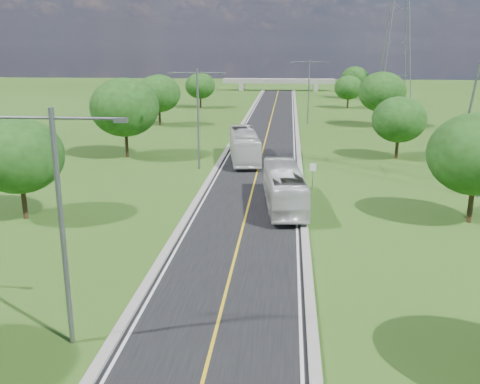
# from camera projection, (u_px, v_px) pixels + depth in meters

# --- Properties ---
(ground) EXTENTS (260.00, 260.00, 0.00)m
(ground) POSITION_uv_depth(u_px,v_px,m) (265.00, 143.00, 68.39)
(ground) COLOR #2F4D15
(ground) RESTS_ON ground
(road) EXTENTS (8.00, 150.00, 0.06)m
(road) POSITION_uv_depth(u_px,v_px,m) (267.00, 135.00, 74.14)
(road) COLOR black
(road) RESTS_ON ground
(curb_left) EXTENTS (0.50, 150.00, 0.22)m
(curb_left) POSITION_uv_depth(u_px,v_px,m) (236.00, 134.00, 74.49)
(curb_left) COLOR gray
(curb_left) RESTS_ON ground
(curb_right) EXTENTS (0.50, 150.00, 0.22)m
(curb_right) POSITION_uv_depth(u_px,v_px,m) (297.00, 135.00, 73.75)
(curb_right) COLOR gray
(curb_right) RESTS_ON ground
(speed_limit_sign) EXTENTS (0.55, 0.09, 2.40)m
(speed_limit_sign) POSITION_uv_depth(u_px,v_px,m) (313.00, 172.00, 46.39)
(speed_limit_sign) COLOR slate
(speed_limit_sign) RESTS_ON ground
(overpass) EXTENTS (30.00, 3.00, 3.20)m
(overpass) POSITION_uv_depth(u_px,v_px,m) (278.00, 82.00, 144.50)
(overpass) COLOR gray
(overpass) RESTS_ON ground
(streetlight_near_left) EXTENTS (5.90, 0.25, 10.00)m
(streetlight_near_left) POSITION_uv_depth(u_px,v_px,m) (60.00, 210.00, 21.27)
(streetlight_near_left) COLOR slate
(streetlight_near_left) RESTS_ON ground
(streetlight_mid_left) EXTENTS (5.90, 0.25, 10.00)m
(streetlight_mid_left) POSITION_uv_depth(u_px,v_px,m) (198.00, 110.00, 52.93)
(streetlight_mid_left) COLOR slate
(streetlight_mid_left) RESTS_ON ground
(streetlight_far_right) EXTENTS (5.90, 0.25, 10.00)m
(streetlight_far_right) POSITION_uv_depth(u_px,v_px,m) (309.00, 86.00, 83.55)
(streetlight_far_right) COLOR slate
(streetlight_far_right) RESTS_ON ground
(power_tower_far) EXTENTS (9.00, 6.40, 28.00)m
(power_tower_far) POSITION_uv_depth(u_px,v_px,m) (398.00, 36.00, 115.14)
(power_tower_far) COLOR slate
(power_tower_far) RESTS_ON ground
(tree_lb) EXTENTS (6.30, 6.30, 7.33)m
(tree_lb) POSITION_uv_depth(u_px,v_px,m) (19.00, 156.00, 37.85)
(tree_lb) COLOR black
(tree_lb) RESTS_ON ground
(tree_lc) EXTENTS (7.56, 7.56, 8.79)m
(tree_lc) POSITION_uv_depth(u_px,v_px,m) (125.00, 107.00, 58.62)
(tree_lc) COLOR black
(tree_lc) RESTS_ON ground
(tree_ld) EXTENTS (6.72, 6.72, 7.82)m
(tree_ld) POSITION_uv_depth(u_px,v_px,m) (159.00, 93.00, 81.99)
(tree_ld) COLOR black
(tree_ld) RESTS_ON ground
(tree_le) EXTENTS (5.88, 5.88, 6.84)m
(tree_le) POSITION_uv_depth(u_px,v_px,m) (200.00, 86.00, 104.96)
(tree_le) COLOR black
(tree_le) RESTS_ON ground
(tree_rb) EXTENTS (6.72, 6.72, 7.82)m
(tree_rb) POSITION_uv_depth(u_px,v_px,m) (477.00, 154.00, 36.88)
(tree_rb) COLOR black
(tree_rb) RESTS_ON ground
(tree_rc) EXTENTS (5.88, 5.88, 6.84)m
(tree_rc) POSITION_uv_depth(u_px,v_px,m) (399.00, 120.00, 58.24)
(tree_rc) COLOR black
(tree_rc) RESTS_ON ground
(tree_rd) EXTENTS (7.14, 7.14, 8.30)m
(tree_rd) POSITION_uv_depth(u_px,v_px,m) (382.00, 92.00, 80.85)
(tree_rd) COLOR black
(tree_rd) RESTS_ON ground
(tree_re) EXTENTS (5.46, 5.46, 6.35)m
(tree_re) POSITION_uv_depth(u_px,v_px,m) (348.00, 88.00, 104.43)
(tree_re) COLOR black
(tree_re) RESTS_ON ground
(tree_rf) EXTENTS (6.30, 6.30, 7.33)m
(tree_rf) POSITION_uv_depth(u_px,v_px,m) (355.00, 78.00, 123.14)
(tree_rf) COLOR black
(tree_rf) RESTS_ON ground
(bus_outbound) EXTENTS (3.70, 11.36, 3.11)m
(bus_outbound) POSITION_uv_depth(u_px,v_px,m) (284.00, 187.00, 41.30)
(bus_outbound) COLOR silver
(bus_outbound) RESTS_ON road
(bus_inbound) EXTENTS (4.42, 12.04, 3.28)m
(bus_inbound) POSITION_uv_depth(u_px,v_px,m) (244.00, 145.00, 57.82)
(bus_inbound) COLOR silver
(bus_inbound) RESTS_ON road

